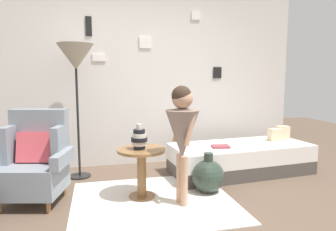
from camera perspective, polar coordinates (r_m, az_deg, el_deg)
name	(u,v)px	position (r m, az deg, el deg)	size (l,w,h in m)	color
ground_plane	(176,218)	(3.01, 1.50, -18.68)	(12.00, 12.00, 0.00)	brown
gallery_wall	(143,78)	(4.62, -4.73, 7.03)	(4.80, 0.12, 2.60)	silver
rug	(153,201)	(3.35, -2.78, -15.81)	(1.69, 1.48, 0.01)	silver
armchair	(35,161)	(3.51, -23.80, -7.81)	(0.85, 0.71, 0.97)	#9E7042
daybed	(241,158)	(4.34, 13.52, -7.88)	(1.96, 0.97, 0.40)	#4C4742
pillow_head	(282,133)	(4.80, 20.76, -3.04)	(0.18, 0.12, 0.20)	beige
pillow_mid	(275,135)	(4.66, 19.59, -3.42)	(0.19, 0.12, 0.18)	beige
side_table	(142,163)	(3.34, -5.01, -8.93)	(0.53, 0.53, 0.55)	olive
vase_striped	(139,139)	(3.26, -5.43, -4.37)	(0.18, 0.18, 0.28)	black
floor_lamp	(76,61)	(4.07, -16.99, 9.84)	(0.46, 0.46, 1.74)	black
person_child	(182,129)	(3.05, 2.69, -2.51)	(0.34, 0.34, 1.23)	tan
book_on_daybed	(221,147)	(4.03, 9.88, -5.78)	(0.22, 0.16, 0.03)	#97404A
demijohn_near	(208,176)	(3.56, 7.57, -11.21)	(0.38, 0.38, 0.46)	#2D3D33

